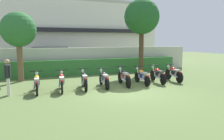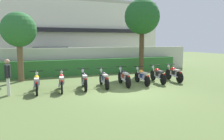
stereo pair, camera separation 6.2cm
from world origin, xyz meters
The scene contains 16 objects.
ground centered at (0.00, 0.00, 0.00)m, with size 60.00×60.00×0.00m, color #566B38.
building centered at (0.00, 14.96, 3.19)m, with size 18.27×6.50×6.39m.
compound_wall centered at (0.00, 6.93, 0.94)m, with size 17.36×0.30×1.87m, color beige.
hedge_row centered at (0.00, 6.23, 0.54)m, with size 13.89×0.70×1.07m, color #337033.
parked_car centered at (-2.09, 9.46, 0.94)m, with size 4.73×2.62×1.89m.
tree_near_inspector centered at (-4.50, 4.98, 2.94)m, with size 1.99×1.99×3.99m.
tree_far_side centered at (3.50, 4.97, 3.98)m, with size 2.46×2.46×5.26m.
motorcycle_in_row_0 centered at (-3.82, 1.61, 0.44)m, with size 0.60×1.84×0.95m.
motorcycle_in_row_1 centered at (-2.70, 1.53, 0.45)m, with size 0.61×1.81×0.96m.
motorcycle_in_row_2 centered at (-1.62, 1.53, 0.45)m, with size 0.60×1.84×0.97m.
motorcycle_in_row_3 centered at (-0.57, 1.57, 0.44)m, with size 0.60×1.83×0.94m.
motorcycle_in_row_4 centered at (0.56, 1.57, 0.46)m, with size 0.60×1.96×0.98m.
motorcycle_in_row_5 centered at (1.61, 1.51, 0.44)m, with size 0.60×1.90×0.95m.
motorcycle_in_row_6 centered at (2.69, 1.61, 0.45)m, with size 0.60×1.92×0.96m.
motorcycle_in_row_7 centered at (3.82, 1.65, 0.46)m, with size 0.60×1.85×0.97m.
inspector_person centered at (-4.99, 1.49, 0.92)m, with size 0.22×0.65×1.58m.
Camera 2 is at (-4.33, -8.92, 2.34)m, focal length 35.60 mm.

